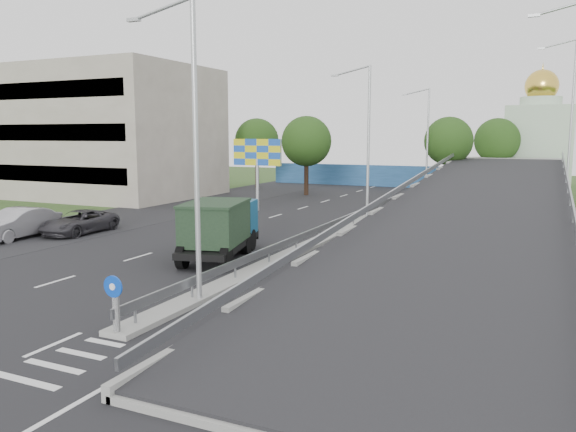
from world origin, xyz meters
The scene contains 21 objects.
ground centered at (0.00, 0.00, 0.00)m, with size 160.00×160.00×0.00m, color #2D4C1E.
road_surface centered at (-3.00, 20.00, 0.00)m, with size 26.00×90.00×0.04m, color black.
parking_strip centered at (-16.00, 20.00, 0.00)m, with size 8.00×90.00×0.05m, color black.
median centered at (0.00, 24.00, 0.10)m, with size 1.00×44.00×0.20m, color gray.
overpass_ramp centered at (7.50, 24.00, 1.75)m, with size 10.00×50.00×3.50m.
median_guardrail centered at (0.00, 24.00, 0.75)m, with size 0.09×44.00×0.71m.
sign_bollard centered at (0.00, 2.17, 1.03)m, with size 0.64×0.23×1.67m.
lamp_post_near centered at (0.11, 6.00, 5.81)m, with size 2.74×0.18×10.08m.
lamp_post_mid centered at (0.11, 26.00, 5.81)m, with size 2.74×0.18×10.08m.
lamp_post_far centered at (0.11, 46.00, 5.81)m, with size 2.74×0.18×10.08m.
beige_building centered at (-30.00, 32.00, 6.00)m, with size 24.00×14.00×12.00m, color gray.
blue_wall centered at (-4.00, 52.00, 1.20)m, with size 30.00×0.50×2.40m, color navy.
church centered at (10.00, 60.00, 5.31)m, with size 7.00×7.00×13.80m.
billboard centered at (-9.00, 28.00, 4.19)m, with size 4.00×0.24×5.50m.
tree_left_mid centered at (-10.00, 40.00, 5.18)m, with size 4.80×4.80×7.60m.
tree_median_far centered at (2.00, 48.00, 5.18)m, with size 4.80×4.80×7.60m.
tree_left_far centered at (-18.00, 45.00, 5.18)m, with size 4.80×4.80×7.60m.
tree_ramp_far centered at (6.00, 55.00, 5.18)m, with size 4.80×4.80×7.60m.
dump_truck centered at (-2.88, 12.62, 1.54)m, with size 3.79×6.68×2.78m.
parked_car_b centered at (-15.96, 12.16, 0.85)m, with size 1.81×5.18×1.71m, color #9C9A9F.
parked_car_c centered at (-13.95, 14.77, 0.69)m, with size 2.29×4.96×1.38m, color #302E33.
Camera 1 is at (10.97, -9.85, 5.82)m, focal length 35.00 mm.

